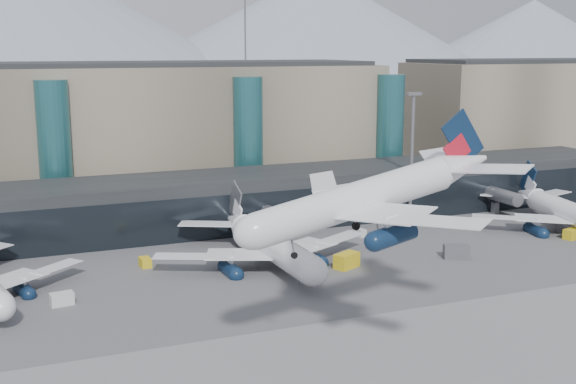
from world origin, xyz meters
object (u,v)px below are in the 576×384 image
object	(u,v)px
lightmast_mid	(412,150)
veh_b	(145,262)
jet_parked_mid	(264,234)
veh_e	(572,234)
hero_jet	(380,185)
jet_parked_right	(562,204)
veh_g	(360,233)
veh_h	(347,261)
veh_c	(456,252)
veh_a	(62,299)

from	to	relation	value
lightmast_mid	veh_b	world-z (taller)	lightmast_mid
jet_parked_mid	veh_e	bearing A→B (deg)	-99.85
lightmast_mid	hero_jet	size ratio (longest dim) A/B	0.77
veh_e	jet_parked_right	bearing A→B (deg)	46.58
hero_jet	jet_parked_mid	xyz separation A→B (m)	(1.01, 38.84, -14.86)
jet_parked_mid	jet_parked_right	size ratio (longest dim) A/B	1.00
veh_g	veh_h	world-z (taller)	veh_h
jet_parked_right	veh_c	world-z (taller)	jet_parked_right
veh_h	jet_parked_mid	bearing A→B (deg)	117.45
lightmast_mid	veh_c	xyz separation A→B (m)	(-6.65, -25.40, -13.27)
jet_parked_right	veh_e	size ratio (longest dim) A/B	11.84
jet_parked_mid	veh_a	xyz separation A→B (m)	(-32.19, -8.52, -3.86)
veh_g	veh_c	bearing A→B (deg)	10.68
veh_e	jet_parked_mid	bearing A→B (deg)	158.21
veh_b	veh_h	bearing A→B (deg)	-116.70
jet_parked_right	veh_b	xyz separation A→B (m)	(-79.21, 4.63, -3.95)
hero_jet	veh_e	xyz separation A→B (m)	(57.63, 31.36, -18.65)
lightmast_mid	veh_g	world-z (taller)	lightmast_mid
jet_parked_right	veh_a	size ratio (longest dim) A/B	12.68
lightmast_mid	veh_h	size ratio (longest dim) A/B	6.03
veh_a	veh_b	distance (m)	19.00
lightmast_mid	veh_g	xyz separation A→B (m)	(-14.83, -6.85, -13.71)
veh_e	veh_c	bearing A→B (deg)	171.07
jet_parked_mid	veh_b	bearing A→B (deg)	73.71
lightmast_mid	veh_b	size ratio (longest dim) A/B	10.03
hero_jet	jet_parked_right	xyz separation A→B (m)	(61.78, 38.80, -14.89)
veh_b	veh_h	size ratio (longest dim) A/B	0.60
lightmast_mid	veh_e	bearing A→B (deg)	-48.82
lightmast_mid	hero_jet	xyz separation A→B (m)	(-37.59, -54.28, 5.15)
veh_c	veh_b	bearing A→B (deg)	-172.43
veh_b	veh_h	distance (m)	31.85
lightmast_mid	jet_parked_right	world-z (taller)	lightmast_mid
hero_jet	veh_h	bearing A→B (deg)	64.69
veh_b	veh_e	bearing A→B (deg)	-102.89
hero_jet	veh_e	world-z (taller)	hero_jet
veh_a	veh_e	distance (m)	88.82
jet_parked_mid	jet_parked_right	xyz separation A→B (m)	(60.77, -0.04, -0.03)
veh_g	lightmast_mid	bearing A→B (deg)	101.68
veh_c	veh_g	distance (m)	20.28
veh_b	veh_e	xyz separation A→B (m)	(75.06, -12.06, 0.18)
jet_parked_right	veh_c	distance (m)	32.60
veh_e	veh_b	bearing A→B (deg)	156.60
jet_parked_mid	veh_g	size ratio (longest dim) A/B	15.83
jet_parked_mid	veh_a	world-z (taller)	jet_parked_mid
veh_c	veh_e	bearing A→B (deg)	29.66
veh_a	veh_b	bearing A→B (deg)	35.79
veh_b	veh_c	size ratio (longest dim) A/B	0.62
jet_parked_mid	veh_h	size ratio (longest dim) A/B	9.11
lightmast_mid	jet_parked_mid	world-z (taller)	lightmast_mid
hero_jet	jet_parked_right	distance (m)	74.46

